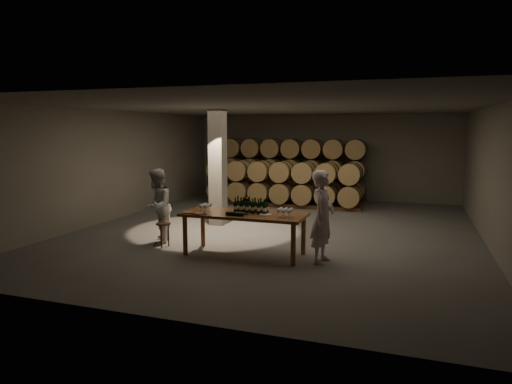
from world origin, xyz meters
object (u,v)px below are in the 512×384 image
(plate, at_px, (266,215))
(stool, at_px, (163,227))
(tasting_table, at_px, (244,218))
(bottle_cluster, at_px, (251,207))
(person_man, at_px, (323,217))
(person_woman, at_px, (157,206))
(notebook_near, at_px, (199,213))

(plate, height_order, stool, plate)
(stool, bearing_deg, tasting_table, -0.65)
(bottle_cluster, distance_m, person_man, 1.55)
(bottle_cluster, bearing_deg, person_man, -2.99)
(tasting_table, height_order, stool, tasting_table)
(stool, bearing_deg, plate, -1.87)
(stool, height_order, person_woman, person_woman)
(bottle_cluster, height_order, plate, bottle_cluster)
(bottle_cluster, distance_m, stool, 2.17)
(tasting_table, relative_size, person_man, 1.40)
(notebook_near, distance_m, stool, 1.29)
(notebook_near, height_order, stool, notebook_near)
(tasting_table, relative_size, bottle_cluster, 3.54)
(notebook_near, xyz_separation_m, stool, (-1.11, 0.45, -0.47))
(person_man, bearing_deg, bottle_cluster, 94.92)
(notebook_near, bearing_deg, stool, 174.60)
(bottle_cluster, xyz_separation_m, notebook_near, (-0.98, -0.51, -0.11))
(bottle_cluster, xyz_separation_m, person_woman, (-2.40, 0.20, -0.14))
(tasting_table, distance_m, notebook_near, 0.97)
(bottle_cluster, relative_size, stool, 1.34)
(tasting_table, xyz_separation_m, bottle_cluster, (0.12, 0.08, 0.22))
(notebook_near, relative_size, stool, 0.42)
(person_man, bearing_deg, tasting_table, 97.88)
(tasting_table, distance_m, bottle_cluster, 0.27)
(tasting_table, xyz_separation_m, person_woman, (-2.28, 0.28, 0.08))
(stool, height_order, person_man, person_man)
(person_man, bearing_deg, plate, 100.69)
(bottle_cluster, height_order, person_woman, person_woman)
(tasting_table, bearing_deg, plate, -6.73)
(tasting_table, bearing_deg, person_woman, 173.08)
(stool, distance_m, person_woman, 0.58)
(plate, bearing_deg, notebook_near, -164.59)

